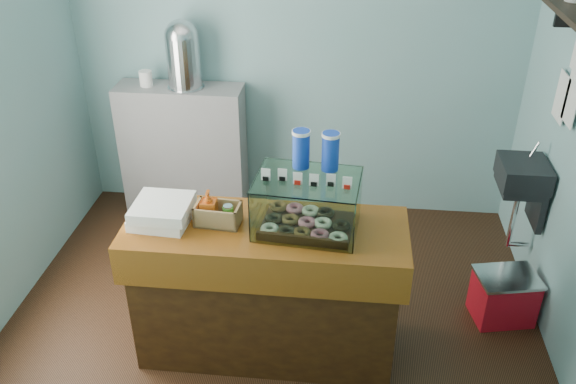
# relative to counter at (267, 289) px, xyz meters

# --- Properties ---
(ground) EXTENTS (3.50, 3.50, 0.00)m
(ground) POSITION_rel_counter_xyz_m (0.00, 0.25, -0.46)
(ground) COLOR black
(ground) RESTS_ON ground
(room_shell) EXTENTS (3.54, 3.04, 2.82)m
(room_shell) POSITION_rel_counter_xyz_m (0.03, 0.26, 1.25)
(room_shell) COLOR #71A5A5
(room_shell) RESTS_ON ground
(counter) EXTENTS (1.60, 0.60, 0.90)m
(counter) POSITION_rel_counter_xyz_m (0.00, 0.00, 0.00)
(counter) COLOR #43250D
(counter) RESTS_ON ground
(back_shelf) EXTENTS (1.00, 0.32, 1.10)m
(back_shelf) POSITION_rel_counter_xyz_m (-0.90, 1.57, 0.09)
(back_shelf) COLOR gray
(back_shelf) RESTS_ON ground
(display_case) EXTENTS (0.60, 0.46, 0.53)m
(display_case) POSITION_rel_counter_xyz_m (0.23, 0.05, 0.61)
(display_case) COLOR #371C10
(display_case) RESTS_ON counter
(condiment_crate) EXTENTS (0.26, 0.17, 0.20)m
(condiment_crate) POSITION_rel_counter_xyz_m (-0.28, 0.01, 0.52)
(condiment_crate) COLOR #A17B50
(condiment_crate) RESTS_ON counter
(pastry_boxes) EXTENTS (0.34, 0.34, 0.13)m
(pastry_boxes) POSITION_rel_counter_xyz_m (-0.58, 0.00, 0.50)
(pastry_boxes) COLOR white
(pastry_boxes) RESTS_ON counter
(coffee_urn) EXTENTS (0.29, 0.29, 0.53)m
(coffee_urn) POSITION_rel_counter_xyz_m (-0.84, 1.57, 0.92)
(coffee_urn) COLOR silver
(coffee_urn) RESTS_ON back_shelf
(red_cooler) EXTENTS (0.44, 0.37, 0.34)m
(red_cooler) POSITION_rel_counter_xyz_m (1.51, 0.43, -0.29)
(red_cooler) COLOR red
(red_cooler) RESTS_ON ground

